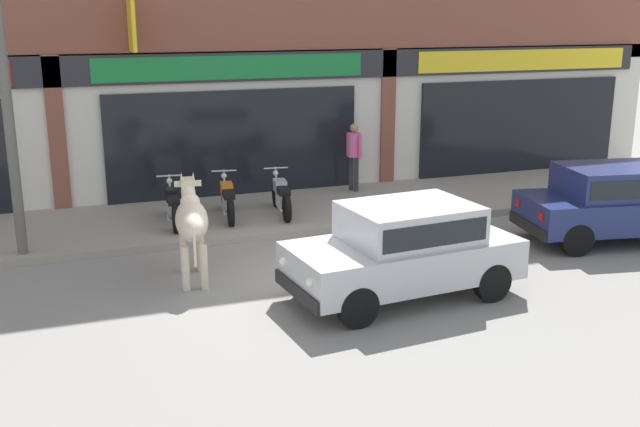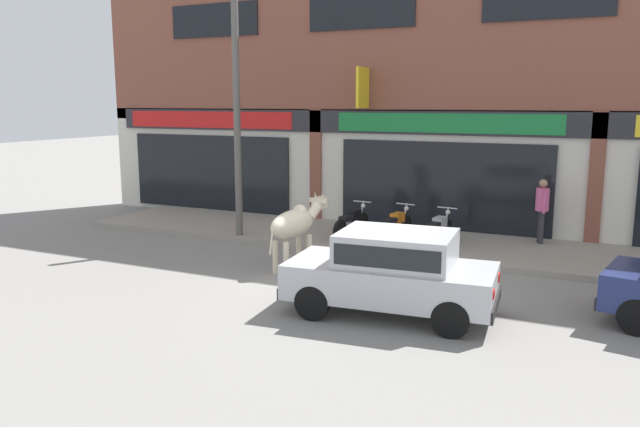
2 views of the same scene
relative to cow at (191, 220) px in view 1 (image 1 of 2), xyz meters
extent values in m
plane|color=gray|center=(1.95, -0.61, -1.01)|extent=(90.00, 90.00, 0.00)
cube|color=gray|center=(1.95, 3.28, -0.93)|extent=(19.00, 3.37, 0.15)
cube|color=silver|center=(1.95, 5.24, 0.69)|extent=(23.00, 0.55, 3.40)
cube|color=#28282D|center=(1.95, 4.92, 2.04)|extent=(22.08, 0.08, 0.64)
cube|color=brown|center=(-1.89, 4.94, 0.69)|extent=(0.36, 0.12, 3.40)
cube|color=black|center=(1.95, 4.91, 0.34)|extent=(5.83, 0.10, 2.40)
cube|color=#197A38|center=(1.95, 4.89, 2.04)|extent=(6.13, 0.05, 0.52)
cube|color=brown|center=(5.78, 4.94, 0.69)|extent=(0.36, 0.12, 3.40)
cube|color=black|center=(9.61, 4.91, 0.34)|extent=(5.83, 0.10, 2.40)
cube|color=yellow|center=(9.61, 4.89, 2.04)|extent=(6.13, 0.05, 0.52)
cube|color=yellow|center=(-0.25, 4.51, 2.99)|extent=(0.08, 0.80, 1.10)
ellipsoid|color=beige|center=(-0.01, -0.10, 0.01)|extent=(0.71, 1.46, 0.60)
sphere|color=beige|center=(0.02, 0.18, 0.24)|extent=(0.32, 0.32, 0.32)
cylinder|color=beige|center=(-0.10, 0.35, -0.65)|extent=(0.12, 0.12, 0.72)
cylinder|color=beige|center=(0.19, 0.31, -0.65)|extent=(0.12, 0.12, 0.72)
cylinder|color=beige|center=(-0.21, -0.51, -0.65)|extent=(0.12, 0.12, 0.72)
cylinder|color=beige|center=(0.07, -0.55, -0.65)|extent=(0.12, 0.12, 0.72)
cylinder|color=beige|center=(0.10, 0.71, 0.16)|extent=(0.30, 0.49, 0.43)
cube|color=beige|center=(0.13, 0.97, 0.33)|extent=(0.27, 0.39, 0.26)
cube|color=tan|center=(0.16, 1.15, 0.29)|extent=(0.18, 0.16, 0.14)
cone|color=beige|center=(0.03, 0.95, 0.51)|extent=(0.07, 0.12, 0.19)
cone|color=beige|center=(0.23, 0.92, 0.51)|extent=(0.07, 0.12, 0.19)
cube|color=beige|center=(-0.04, 0.91, 0.39)|extent=(0.14, 0.06, 0.10)
cube|color=beige|center=(0.28, 0.87, 0.39)|extent=(0.14, 0.06, 0.10)
cylinder|color=beige|center=(-0.11, -0.83, -0.21)|extent=(0.06, 0.17, 0.60)
cylinder|color=black|center=(6.94, 0.22, -0.71)|extent=(0.62, 0.28, 0.60)
cylinder|color=black|center=(6.68, -1.19, -0.71)|extent=(0.62, 0.28, 0.60)
cube|color=navy|center=(7.94, -0.69, -0.41)|extent=(3.73, 2.19, 0.60)
cube|color=navy|center=(7.85, -0.67, 0.17)|extent=(2.12, 1.75, 0.56)
cube|color=black|center=(7.85, -0.67, 0.17)|extent=(1.98, 1.74, 0.35)
cube|color=black|center=(6.24, -0.38, -0.63)|extent=(0.39, 1.52, 0.20)
cube|color=red|center=(6.30, 0.11, -0.31)|extent=(0.06, 0.16, 0.14)
cube|color=red|center=(6.13, -0.87, -0.31)|extent=(0.06, 0.16, 0.14)
cylinder|color=black|center=(1.77, -2.75, -0.71)|extent=(0.61, 0.23, 0.60)
cylinder|color=black|center=(1.64, -1.31, -0.71)|extent=(0.61, 0.23, 0.60)
cylinder|color=black|center=(4.06, -2.54, -0.71)|extent=(0.61, 0.23, 0.60)
cylinder|color=black|center=(3.93, -1.11, -0.71)|extent=(0.61, 0.23, 0.60)
cube|color=#B2B5BA|center=(2.85, -1.93, -0.41)|extent=(3.63, 1.90, 0.60)
cube|color=#B2B5BA|center=(2.95, -1.92, 0.17)|extent=(2.02, 1.60, 0.56)
cube|color=black|center=(2.95, -1.92, 0.17)|extent=(1.87, 1.61, 0.35)
cube|color=black|center=(1.13, -2.08, -0.63)|extent=(0.25, 1.52, 0.20)
cube|color=black|center=(4.57, -1.78, -0.63)|extent=(0.25, 1.52, 0.20)
sphere|color=silver|center=(1.14, -2.56, -0.33)|extent=(0.14, 0.14, 0.14)
sphere|color=silver|center=(1.05, -1.61, -0.33)|extent=(0.14, 0.14, 0.14)
cube|color=red|center=(4.64, -2.27, -0.31)|extent=(0.04, 0.16, 0.14)
cube|color=red|center=(4.55, -1.28, -0.31)|extent=(0.04, 0.16, 0.14)
cylinder|color=black|center=(0.20, 3.48, -0.58)|extent=(0.15, 0.57, 0.56)
cylinder|color=black|center=(0.09, 2.24, -0.58)|extent=(0.15, 0.57, 0.56)
cube|color=#B2B5BA|center=(0.14, 2.84, -0.54)|extent=(0.23, 0.34, 0.24)
cube|color=black|center=(0.15, 3.00, -0.28)|extent=(0.27, 0.42, 0.24)
cube|color=black|center=(0.12, 2.60, -0.30)|extent=(0.26, 0.54, 0.12)
cylinder|color=#B2B5BA|center=(0.19, 3.42, -0.28)|extent=(0.06, 0.27, 0.59)
cylinder|color=#B2B5BA|center=(0.19, 3.46, 0.00)|extent=(0.52, 0.08, 0.03)
sphere|color=silver|center=(0.20, 3.52, -0.12)|extent=(0.12, 0.12, 0.12)
cylinder|color=#B2B5BA|center=(0.00, 2.49, -0.62)|extent=(0.10, 0.48, 0.06)
cylinder|color=black|center=(1.36, 3.58, -0.58)|extent=(0.17, 0.57, 0.56)
cylinder|color=black|center=(1.20, 2.34, -0.58)|extent=(0.17, 0.57, 0.56)
cube|color=#B2B5BA|center=(1.28, 2.94, -0.54)|extent=(0.24, 0.34, 0.24)
cube|color=orange|center=(1.30, 3.10, -0.28)|extent=(0.29, 0.43, 0.24)
cube|color=black|center=(1.24, 2.70, -0.30)|extent=(0.29, 0.54, 0.12)
cylinder|color=#B2B5BA|center=(1.35, 3.52, -0.28)|extent=(0.07, 0.27, 0.59)
cylinder|color=#B2B5BA|center=(1.36, 3.56, 0.00)|extent=(0.52, 0.10, 0.03)
sphere|color=silver|center=(1.37, 3.62, -0.12)|extent=(0.12, 0.12, 0.12)
cylinder|color=#B2B5BA|center=(1.12, 2.60, -0.62)|extent=(0.12, 0.48, 0.06)
cylinder|color=black|center=(2.47, 3.49, -0.58)|extent=(0.17, 0.57, 0.56)
cylinder|color=black|center=(2.32, 2.24, -0.58)|extent=(0.17, 0.57, 0.56)
cube|color=#B2B5BA|center=(2.40, 2.85, -0.54)|extent=(0.24, 0.34, 0.24)
cube|color=#A8AAB2|center=(2.42, 3.00, -0.28)|extent=(0.29, 0.43, 0.24)
cube|color=black|center=(2.37, 2.61, -0.30)|extent=(0.28, 0.54, 0.12)
cylinder|color=#B2B5BA|center=(2.47, 3.43, -0.28)|extent=(0.07, 0.27, 0.59)
cylinder|color=#B2B5BA|center=(2.47, 3.47, 0.00)|extent=(0.52, 0.10, 0.03)
sphere|color=silver|center=(2.48, 3.53, -0.12)|extent=(0.12, 0.12, 0.12)
cylinder|color=#B2B5BA|center=(2.24, 2.50, -0.62)|extent=(0.12, 0.48, 0.06)
cylinder|color=#2D2D33|center=(4.60, 4.38, -0.45)|extent=(0.11, 0.11, 0.82)
cylinder|color=#2D2D33|center=(4.66, 4.21, -0.45)|extent=(0.11, 0.11, 0.82)
cylinder|color=#DB5B93|center=(4.63, 4.29, 0.24)|extent=(0.32, 0.32, 0.56)
cylinder|color=#DB5B93|center=(4.56, 4.49, 0.21)|extent=(0.08, 0.08, 0.56)
cylinder|color=#DB5B93|center=(4.70, 4.09, 0.21)|extent=(0.08, 0.08, 0.56)
sphere|color=tan|center=(4.63, 4.29, 0.64)|extent=(0.20, 0.20, 0.20)
cylinder|color=#595651|center=(-2.65, 1.89, 2.27)|extent=(0.18, 0.18, 6.27)
camera|label=1|loc=(-2.03, -11.64, 3.26)|focal=42.00mm
camera|label=2|loc=(6.19, -11.75, 2.62)|focal=35.00mm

